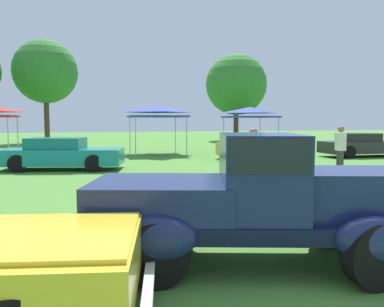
# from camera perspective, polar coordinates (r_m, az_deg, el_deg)

# --- Properties ---
(ground_plane) EXTENTS (120.00, 120.00, 0.00)m
(ground_plane) POSITION_cam_1_polar(r_m,az_deg,el_deg) (5.70, 14.35, -14.43)
(ground_plane) COLOR #4C8433
(feature_pickup_truck) EXTENTS (4.33, 2.67, 1.70)m
(feature_pickup_truck) POSITION_cam_1_polar(r_m,az_deg,el_deg) (5.07, 9.15, -6.64)
(feature_pickup_truck) COLOR black
(feature_pickup_truck) RESTS_ON ground_plane
(show_car_teal) EXTENTS (4.82, 2.64, 1.22)m
(show_car_teal) POSITION_cam_1_polar(r_m,az_deg,el_deg) (15.53, -18.85, -0.07)
(show_car_teal) COLOR teal
(show_car_teal) RESTS_ON ground_plane
(show_car_orange) EXTENTS (4.21, 2.14, 1.22)m
(show_car_orange) POSITION_cam_1_polar(r_m,az_deg,el_deg) (18.81, 9.98, 0.93)
(show_car_orange) COLOR orange
(show_car_orange) RESTS_ON ground_plane
(show_car_charcoal) EXTENTS (4.15, 1.79, 1.22)m
(show_car_charcoal) POSITION_cam_1_polar(r_m,az_deg,el_deg) (21.88, 23.61, 1.14)
(show_car_charcoal) COLOR #28282D
(show_car_charcoal) RESTS_ON ground_plane
(spectator_near_truck) EXTENTS (0.38, 0.46, 1.69)m
(spectator_near_truck) POSITION_cam_1_polar(r_m,az_deg,el_deg) (9.84, 9.01, -0.75)
(spectator_near_truck) COLOR #383838
(spectator_near_truck) RESTS_ON ground_plane
(spectator_by_row) EXTENTS (0.33, 0.45, 1.69)m
(spectator_by_row) POSITION_cam_1_polar(r_m,az_deg,el_deg) (14.00, 21.04, 0.64)
(spectator_by_row) COLOR #383838
(spectator_by_row) RESTS_ON ground_plane
(canopy_tent_center_field) EXTENTS (3.03, 3.03, 2.71)m
(canopy_tent_center_field) POSITION_cam_1_polar(r_m,az_deg,el_deg) (21.65, -5.21, 6.32)
(canopy_tent_center_field) COLOR #B7B7BC
(canopy_tent_center_field) RESTS_ON ground_plane
(canopy_tent_right_field) EXTENTS (2.85, 2.85, 2.71)m
(canopy_tent_right_field) POSITION_cam_1_polar(r_m,az_deg,el_deg) (24.31, 8.58, 6.13)
(canopy_tent_right_field) COLOR #B7B7BC
(canopy_tent_right_field) RESTS_ON ground_plane
(treeline_center) EXTENTS (5.35, 5.35, 8.68)m
(treeline_center) POSITION_cam_1_polar(r_m,az_deg,el_deg) (35.61, -20.83, 11.20)
(treeline_center) COLOR brown
(treeline_center) RESTS_ON ground_plane
(treeline_mid_right) EXTENTS (5.78, 5.78, 8.18)m
(treeline_mid_right) POSITION_cam_1_polar(r_m,az_deg,el_deg) (37.54, 6.54, 10.05)
(treeline_mid_right) COLOR #47331E
(treeline_mid_right) RESTS_ON ground_plane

